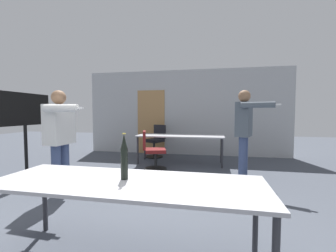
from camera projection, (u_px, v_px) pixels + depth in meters
back_wall at (184, 113)px, 7.12m from camera, size 6.37×0.12×2.67m
conference_table_near at (127, 187)px, 1.95m from camera, size 2.37×0.80×0.74m
conference_table_far at (180, 138)px, 5.85m from camera, size 2.24×0.73×0.74m
tv_screen at (25, 125)px, 4.28m from camera, size 0.44×1.23×1.71m
person_right_polo at (60, 132)px, 3.64m from camera, size 0.78×0.72×1.69m
person_far_watching at (245, 126)px, 4.44m from camera, size 0.74×0.82×1.77m
office_chair_near_pushed at (152, 152)px, 5.24m from camera, size 0.63×0.58×0.91m
office_chair_far_left at (156, 142)px, 6.73m from camera, size 0.64×0.67×0.96m
beer_bottle at (124, 158)px, 1.99m from camera, size 0.06×0.06×0.41m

